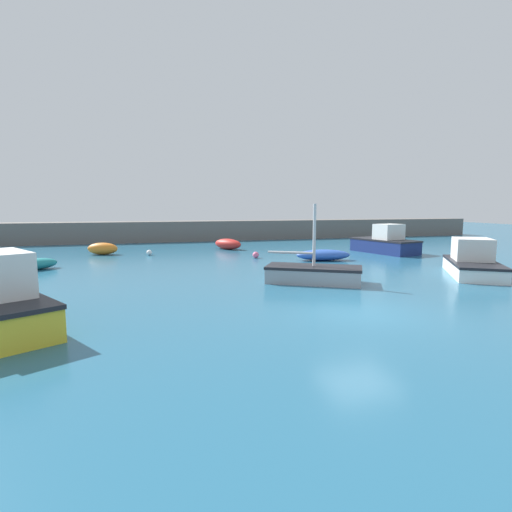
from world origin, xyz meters
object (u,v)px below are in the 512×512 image
Objects in this scene: cabin_cruiser_white at (473,262)px; mooring_buoy_pink at (256,255)px; sailboat_short_mast at (313,274)px; fishing_dinghy_green at (103,249)px; open_tender_yellow at (323,255)px; dinghy_near_pier at (37,264)px; mooring_buoy_white at (149,253)px; motorboat_grey_hull at (385,243)px; rowboat_blue_near at (228,244)px.

mooring_buoy_pink is at bearing -103.78° from cabin_cruiser_white.
sailboat_short_mast is 1.93× the size of fishing_dinghy_green.
open_tender_yellow is (3.66, 6.62, -0.06)m from sailboat_short_mast.
fishing_dinghy_green is 10.98m from mooring_buoy_pink.
mooring_buoy_pink is (12.69, 1.31, -0.10)m from dinghy_near_pier.
open_tender_yellow is 11.99m from mooring_buoy_white.
cabin_cruiser_white is at bearing 159.03° from motorboat_grey_hull.
cabin_cruiser_white is at bearing 27.98° from sailboat_short_mast.
mooring_buoy_pink is at bearing 78.39° from motorboat_grey_hull.
open_tender_yellow is at bearing -9.18° from fishing_dinghy_green.
fishing_dinghy_green is (2.84, 6.13, 0.12)m from dinghy_near_pier.
motorboat_grey_hull is at bearing -11.32° from mooring_buoy_white.
mooring_buoy_white is at bearing 1.73° from dinghy_near_pier.
sailboat_short_mast is 0.84× the size of cabin_cruiser_white.
motorboat_grey_hull is 2.30× the size of fishing_dinghy_green.
mooring_buoy_white is (3.14, -1.30, -0.24)m from fishing_dinghy_green.
mooring_buoy_pink is at bearing 121.20° from sailboat_short_mast.
dinghy_near_pier is 7.69m from mooring_buoy_white.
open_tender_yellow is at bearing -30.63° from mooring_buoy_pink.
fishing_dinghy_green is at bearing -15.99° from open_tender_yellow.
cabin_cruiser_white is 23.16m from fishing_dinghy_green.
dinghy_near_pier is at bearing -96.60° from fishing_dinghy_green.
dinghy_near_pier is at bearing 8.14° from open_tender_yellow.
dinghy_near_pier is (-12.83, 7.56, -0.10)m from sailboat_short_mast.
rowboat_blue_near is (-9.17, 15.03, -0.24)m from cabin_cruiser_white.
sailboat_short_mast is 1.91× the size of dinghy_near_pier.
motorboat_grey_hull is 14.19× the size of mooring_buoy_white.
mooring_buoy_pink is 7.59m from mooring_buoy_white.
rowboat_blue_near is 6.79× the size of mooring_buoy_pink.
cabin_cruiser_white reaches higher than mooring_buoy_pink.
mooring_buoy_pink is at bearing -27.69° from mooring_buoy_white.
motorboat_grey_hull reaches higher than rowboat_blue_near.
fishing_dinghy_green is at bearing 156.46° from sailboat_short_mast.
rowboat_blue_near is at bearing 24.31° from fishing_dinghy_green.
dinghy_near_pier is 5.62× the size of mooring_buoy_pink.
mooring_buoy_pink is (-0.13, 8.87, -0.19)m from sailboat_short_mast.
open_tender_yellow is (-6.12, -2.44, -0.39)m from motorboat_grey_hull.
mooring_buoy_white is at bearing 77.85° from rowboat_blue_near.
mooring_buoy_pink is (9.86, -4.83, -0.22)m from fishing_dinghy_green.
rowboat_blue_near is (-0.75, 14.68, 0.02)m from sailboat_short_mast.
rowboat_blue_near is 11.94m from motorboat_grey_hull.
motorboat_grey_hull is at bearing -150.82° from rowboat_blue_near.
dinghy_near_pier is at bearing 179.83° from sailboat_short_mast.
cabin_cruiser_white is 9.51m from motorboat_grey_hull.
sailboat_short_mast is 8.87m from mooring_buoy_pink.
cabin_cruiser_white is 8.45m from open_tender_yellow.
mooring_buoy_white is (-15.27, 12.74, -0.47)m from cabin_cruiser_white.
motorboat_grey_hull is at bearing 1.15° from mooring_buoy_pink.
sailboat_short_mast is at bearing -35.68° from fishing_dinghy_green.
mooring_buoy_white is (-16.63, 3.33, -0.55)m from motorboat_grey_hull.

